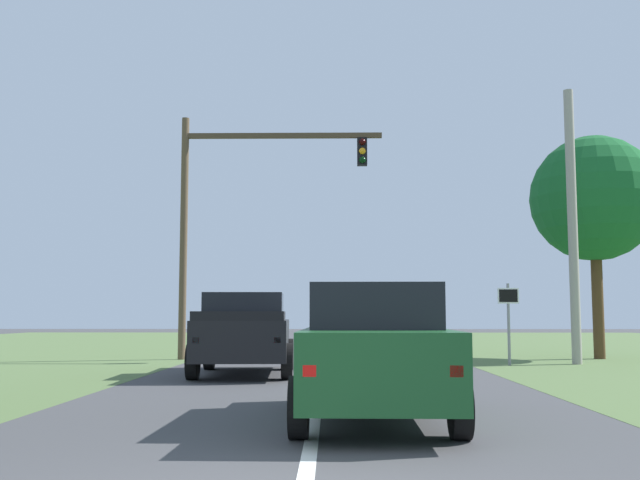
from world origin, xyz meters
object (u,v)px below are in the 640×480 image
traffic_light (234,201)px  oak_tree_right (594,199)px  red_suv_near (373,348)px  pickup_truck_lead (245,333)px  utility_pole_right (573,225)px  keep_moving_sign (509,313)px

traffic_light → oak_tree_right: 11.85m
red_suv_near → traffic_light: traffic_light is taller
pickup_truck_lead → utility_pole_right: 10.41m
traffic_light → oak_tree_right: (11.84, 0.51, 0.11)m
keep_moving_sign → oak_tree_right: 6.10m
keep_moving_sign → oak_tree_right: (3.65, 3.15, 3.74)m
red_suv_near → traffic_light: (-3.74, 13.71, 4.15)m
red_suv_near → utility_pole_right: size_ratio=0.61×
pickup_truck_lead → red_suv_near: bearing=-71.0°
red_suv_near → oak_tree_right: bearing=60.3°
traffic_light → keep_moving_sign: size_ratio=3.41×
traffic_light → keep_moving_sign: bearing=-17.9°
keep_moving_sign → traffic_light: bearing=162.1°
red_suv_near → pickup_truck_lead: 8.15m
utility_pole_right → traffic_light: bearing=168.2°
traffic_light → pickup_truck_lead: bearing=-79.8°
keep_moving_sign → oak_tree_right: oak_tree_right is taller
red_suv_near → traffic_light: size_ratio=0.62×
traffic_light → keep_moving_sign: (8.19, -2.65, -3.63)m
pickup_truck_lead → oak_tree_right: 13.27m
pickup_truck_lead → keep_moving_sign: keep_moving_sign is taller
keep_moving_sign → oak_tree_right: bearing=40.9°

